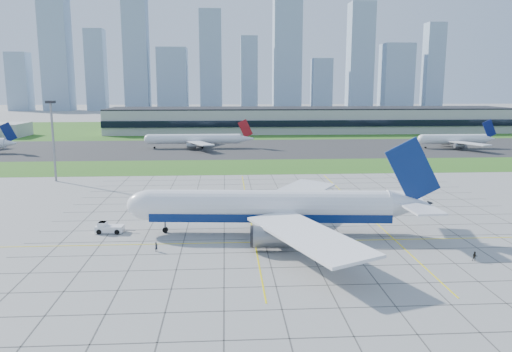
{
  "coord_description": "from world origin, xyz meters",
  "views": [
    {
      "loc": [
        -15.52,
        -95.88,
        30.51
      ],
      "look_at": [
        -7.64,
        32.08,
        7.0
      ],
      "focal_mm": 35.0,
      "sensor_mm": 36.0,
      "label": 1
    }
  ],
  "objects": [
    {
      "name": "pushback_tug",
      "position": [
        -40.19,
        6.41,
        1.02
      ],
      "size": [
        8.36,
        3.3,
        2.3
      ],
      "rotation": [
        0.0,
        0.0,
        -0.08
      ],
      "color": "white",
      "rests_on": "ground"
    },
    {
      "name": "grass_far",
      "position": [
        0.0,
        255.0,
        0.02
      ],
      "size": [
        700.0,
        145.0,
        0.04
      ],
      "primitive_type": "cube",
      "color": "#2F631C",
      "rests_on": "ground"
    },
    {
      "name": "asphalt_taxiway",
      "position": [
        0.0,
        145.0,
        0.03
      ],
      "size": [
        700.0,
        75.0,
        0.04
      ],
      "primitive_type": "cube",
      "color": "#383838",
      "rests_on": "ground"
    },
    {
      "name": "light_mast",
      "position": [
        -70.0,
        65.0,
        16.18
      ],
      "size": [
        2.5,
        2.5,
        25.6
      ],
      "color": "gray",
      "rests_on": "ground"
    },
    {
      "name": "crew_far",
      "position": [
        27.96,
        -14.98,
        0.86
      ],
      "size": [
        1.01,
        0.9,
        1.73
      ],
      "primitive_type": "imported",
      "rotation": [
        0.0,
        0.0,
        -0.35
      ],
      "color": "black",
      "rests_on": "ground"
    },
    {
      "name": "city_skyline",
      "position": [
        -8.71,
        520.0,
        59.09
      ],
      "size": [
        523.0,
        32.4,
        160.0
      ],
      "color": "#8FA5BB",
      "rests_on": "ground"
    },
    {
      "name": "grass_median",
      "position": [
        0.0,
        90.0,
        0.02
      ],
      "size": [
        700.0,
        35.0,
        0.04
      ],
      "primitive_type": "cube",
      "color": "#2F631C",
      "rests_on": "ground"
    },
    {
      "name": "airliner",
      "position": [
        -6.03,
        3.8,
        5.55
      ],
      "size": [
        64.45,
        65.08,
        20.28
      ],
      "rotation": [
        0.0,
        0.0,
        -0.08
      ],
      "color": "white",
      "rests_on": "ground"
    },
    {
      "name": "terminal",
      "position": [
        40.0,
        229.87,
        7.89
      ],
      "size": [
        260.0,
        43.0,
        15.8
      ],
      "color": "#B7B7B2",
      "rests_on": "ground"
    },
    {
      "name": "distant_jet_1",
      "position": [
        -29.78,
        147.41,
        4.49
      ],
      "size": [
        50.43,
        42.66,
        14.08
      ],
      "color": "white",
      "rests_on": "ground"
    },
    {
      "name": "crew_near",
      "position": [
        -28.55,
        -6.35,
        0.9
      ],
      "size": [
        0.73,
        0.78,
        1.8
      ],
      "primitive_type": "imported",
      "rotation": [
        0.0,
        0.0,
        0.97
      ],
      "color": "black",
      "rests_on": "ground"
    },
    {
      "name": "apron_markings",
      "position": [
        0.43,
        11.09,
        0.02
      ],
      "size": [
        120.0,
        130.0,
        0.03
      ],
      "color": "#474744",
      "rests_on": "ground"
    },
    {
      "name": "ground",
      "position": [
        0.0,
        0.0,
        0.0
      ],
      "size": [
        1400.0,
        1400.0,
        0.0
      ],
      "primitive_type": "plane",
      "color": "#9E9E99",
      "rests_on": "ground"
    },
    {
      "name": "distant_jet_2",
      "position": [
        96.04,
        139.32,
        4.48
      ],
      "size": [
        36.66,
        42.66,
        14.08
      ],
      "color": "white",
      "rests_on": "ground"
    }
  ]
}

